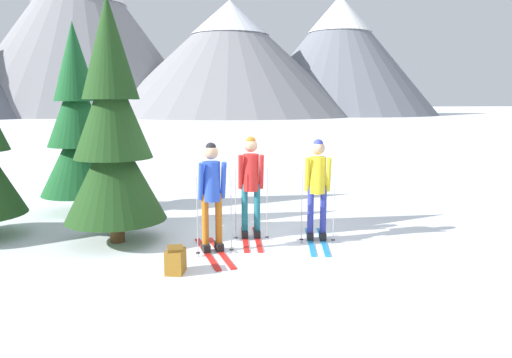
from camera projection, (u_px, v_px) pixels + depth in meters
name	position (u px, v px, depth m)	size (l,w,h in m)	color
ground_plane	(257.00, 243.00, 8.25)	(400.00, 400.00, 0.00)	white
skier_in_blue	(211.00, 191.00, 7.64)	(0.61, 1.70, 1.77)	red
skier_in_red	(251.00, 182.00, 8.40)	(0.60, 1.58, 1.81)	red
skier_in_yellow	(317.00, 184.00, 8.28)	(0.74, 1.71, 1.77)	#1E84D1
pine_tree_mid	(78.00, 127.00, 10.37)	(1.69, 1.69, 4.07)	#51381E
pine_tree_far	(113.00, 133.00, 8.03)	(1.71, 1.71, 4.12)	#51381E
backpack_on_snow_front	(175.00, 260.00, 6.79)	(0.33, 0.38, 0.38)	#99661E
mountain_ridge_distant	(137.00, 44.00, 81.70)	(105.94, 53.48, 29.85)	slate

